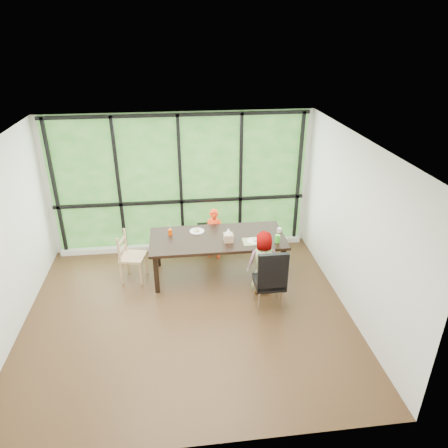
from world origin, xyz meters
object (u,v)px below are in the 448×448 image
Objects in this scene: green_cup at (278,239)px; white_mug at (279,230)px; plate_far at (197,231)px; orange_cup at (170,232)px; chair_end_beech at (133,257)px; chair_interior_leather at (269,278)px; plate_near at (254,241)px; chair_window_leather at (210,223)px; tissue_box at (228,238)px; child_toddler at (214,234)px; dining_table at (218,256)px; child_older at (263,262)px.

green_cup reaches higher than white_mug.
orange_cup is at bearing -171.38° from plate_far.
chair_interior_leather is at bearing -104.09° from chair_end_beech.
green_cup is 1.84× the size of white_mug.
chair_interior_leather reaches higher than orange_cup.
plate_near is 2.26× the size of orange_cup.
chair_window_leather is 2.21m from chair_interior_leather.
white_mug is 0.97m from tissue_box.
chair_interior_leather reaches higher than child_toddler.
chair_window_leather reaches higher than green_cup.
child_toddler reaches higher than chair_end_beech.
plate_near is (0.65, -1.25, 0.22)m from chair_window_leather.
plate_near reaches higher than dining_table.
child_older is 0.50m from green_cup.
orange_cup reaches higher than dining_table.
plate_far is at bearing 8.62° from orange_cup.
dining_table is 9.04× the size of plate_far.
tissue_box is (-0.52, 0.89, 0.28)m from chair_interior_leather.
plate_near is at bearing -27.10° from plate_far.
dining_table is 2.14× the size of child_older.
green_cup is (1.33, -0.56, 0.06)m from plate_far.
chair_end_beech is at bearing 173.59° from tissue_box.
dining_table is 31.44× the size of white_mug.
chair_end_beech reaches higher than plate_far.
chair_interior_leather is at bearing -110.52° from white_mug.
child_toddler is (-0.69, 1.68, -0.04)m from chair_interior_leather.
chair_interior_leather is (0.69, -1.05, 0.17)m from dining_table.
child_toddler is at bearing 136.72° from green_cup.
white_mug reaches higher than plate_near.
dining_table is at bearing -68.52° from child_toddler.
child_older is (0.69, -1.22, 0.05)m from child_toddler.
white_mug is (1.16, -0.96, 0.25)m from chair_window_leather.
chair_interior_leather is 0.99× the size of child_older.
dining_table is 0.50m from tissue_box.
green_cup is at bearing -16.84° from dining_table.
child_toddler is at bearing 90.00° from dining_table.
plate_far is at bearing -65.95° from chair_end_beech.
chair_window_leather is at bearing -42.73° from chair_end_beech.
green_cup reaches higher than tissue_box.
white_mug is (0.42, 0.66, 0.24)m from child_older.
chair_end_beech reaches higher than green_cup.
tissue_box is (0.21, -1.19, 0.28)m from chair_window_leather.
child_older is 1.72m from orange_cup.
chair_interior_leather is 1.82m from child_toddler.
green_cup is at bearing -15.16° from orange_cup.
chair_window_leather is 9.91× the size of orange_cup.
child_older is (0.74, -1.62, 0.01)m from chair_window_leather.
chair_interior_leather is 2.42m from chair_end_beech.
chair_interior_leather is (0.74, -2.08, 0.00)m from chair_window_leather.
chair_window_leather and chair_interior_leather have the same top height.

